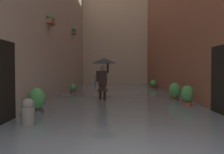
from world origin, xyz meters
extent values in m
plane|color=#605B56|center=(0.00, -9.25, 0.00)|extent=(60.00, 60.00, 0.00)
cube|color=slate|center=(0.00, -9.25, 0.11)|extent=(6.59, 24.51, 0.21)
cube|color=black|center=(-2.88, -3.75, 1.10)|extent=(0.08, 1.10, 2.20)
cube|color=black|center=(2.88, -2.56, 1.10)|extent=(0.08, 1.10, 2.20)
cube|color=#66605B|center=(2.80, -12.83, 3.91)|extent=(0.20, 0.70, 0.18)
ellipsoid|color=#23602D|center=(2.80, -12.83, 4.07)|extent=(0.28, 0.76, 0.24)
cube|color=#9E563D|center=(2.80, -6.79, 3.45)|extent=(0.20, 0.70, 0.18)
ellipsoid|color=#428947|center=(2.80, -6.79, 3.61)|extent=(0.28, 0.76, 0.24)
cube|color=tan|center=(0.00, -19.41, 5.55)|extent=(9.39, 1.80, 11.10)
cube|color=#2D2319|center=(0.77, -7.15, 0.05)|extent=(0.12, 0.25, 0.10)
cylinder|color=black|center=(0.77, -7.15, 0.46)|extent=(0.13, 0.13, 0.72)
cube|color=#2D2319|center=(0.60, -7.16, 0.05)|extent=(0.12, 0.25, 0.10)
cylinder|color=black|center=(0.60, -7.16, 0.46)|extent=(0.13, 0.13, 0.72)
cube|color=black|center=(0.68, -7.15, 1.13)|extent=(0.39, 0.24, 0.62)
cone|color=black|center=(0.68, -7.15, 0.70)|extent=(0.53, 0.53, 0.28)
sphere|color=tan|center=(0.68, -7.15, 1.55)|extent=(0.22, 0.22, 0.22)
cylinder|color=black|center=(0.46, -7.17, 1.56)|extent=(0.09, 0.09, 0.44)
cylinder|color=black|center=(0.91, -7.14, 1.20)|extent=(0.09, 0.09, 0.48)
cylinder|color=black|center=(0.63, -7.16, 1.66)|extent=(0.02, 0.02, 0.44)
cone|color=black|center=(0.63, -7.16, 1.88)|extent=(1.10, 1.10, 0.22)
cylinder|color=black|center=(0.63, -7.16, 2.02)|extent=(0.01, 0.01, 0.08)
cube|color=#334766|center=(0.99, -7.12, 0.84)|extent=(0.08, 0.28, 0.32)
torus|color=#334766|center=(0.99, -7.12, 1.12)|extent=(0.04, 0.30, 0.30)
cylinder|color=brown|center=(2.44, -10.26, 0.14)|extent=(0.34, 0.34, 0.28)
torus|color=brown|center=(2.44, -10.26, 0.28)|extent=(0.37, 0.37, 0.04)
ellipsoid|color=#428947|center=(2.44, -10.26, 0.50)|extent=(0.39, 0.39, 0.43)
cylinder|color=#9E563D|center=(-2.45, -5.41, 0.16)|extent=(0.31, 0.31, 0.32)
torus|color=brown|center=(-2.45, -5.41, 0.32)|extent=(0.34, 0.34, 0.04)
ellipsoid|color=#428947|center=(-2.45, -5.41, 0.62)|extent=(0.46, 0.46, 0.61)
cylinder|color=#9E563D|center=(-2.40, -7.02, 0.13)|extent=(0.35, 0.35, 0.26)
torus|color=brown|center=(-2.40, -7.02, 0.26)|extent=(0.39, 0.39, 0.04)
ellipsoid|color=#428947|center=(-2.40, -7.02, 0.59)|extent=(0.51, 0.51, 0.67)
cylinder|color=brown|center=(-2.58, -13.50, 0.13)|extent=(0.39, 0.39, 0.27)
torus|color=brown|center=(-2.58, -13.50, 0.27)|extent=(0.43, 0.43, 0.04)
ellipsoid|color=#428947|center=(-2.58, -13.50, 0.52)|extent=(0.45, 0.45, 0.51)
cylinder|color=#66605B|center=(2.48, -3.80, 0.15)|extent=(0.35, 0.35, 0.30)
torus|color=#56524E|center=(2.48, -3.80, 0.30)|extent=(0.39, 0.39, 0.04)
ellipsoid|color=#428947|center=(2.48, -3.80, 0.63)|extent=(0.48, 0.48, 0.67)
cylinder|color=slate|center=(2.23, -2.29, 0.31)|extent=(0.32, 0.32, 0.62)
sphere|color=slate|center=(2.23, -2.29, 0.70)|extent=(0.29, 0.29, 0.29)
camera|label=1|loc=(0.27, 3.34, 1.50)|focal=39.13mm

